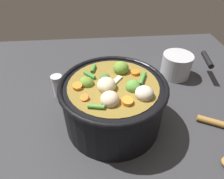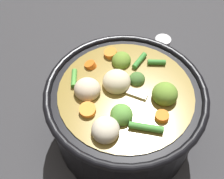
% 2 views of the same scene
% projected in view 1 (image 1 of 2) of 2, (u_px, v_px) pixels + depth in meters
% --- Properties ---
extents(ground_plane, '(1.10, 1.10, 0.00)m').
position_uv_depth(ground_plane, '(113.00, 122.00, 0.57)').
color(ground_plane, '#2D2D30').
extents(cooking_pot, '(0.27, 0.27, 0.16)m').
position_uv_depth(cooking_pot, '(113.00, 103.00, 0.53)').
color(cooking_pot, black).
rests_on(cooking_pot, ground_plane).
extents(salt_shaker, '(0.03, 0.03, 0.07)m').
position_uv_depth(salt_shaker, '(58.00, 86.00, 0.64)').
color(salt_shaker, silver).
rests_on(salt_shaker, ground_plane).
extents(small_saucepan, '(0.12, 0.17, 0.08)m').
position_uv_depth(small_saucepan, '(177.00, 65.00, 0.73)').
color(small_saucepan, '#ADADB2').
rests_on(small_saucepan, ground_plane).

